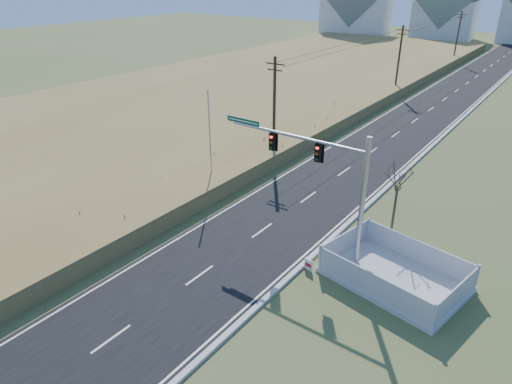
% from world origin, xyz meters
% --- Properties ---
extents(ground, '(260.00, 260.00, 0.00)m').
position_xyz_m(ground, '(0.00, 0.00, 0.00)').
color(ground, '#465328').
rests_on(ground, ground).
extents(road, '(8.00, 180.00, 0.06)m').
position_xyz_m(road, '(0.00, 50.00, 0.03)').
color(road, black).
rests_on(road, ground).
extents(curb, '(0.30, 180.00, 0.18)m').
position_xyz_m(curb, '(4.15, 50.00, 0.09)').
color(curb, '#B2AFA8').
rests_on(curb, ground).
extents(reed_marsh, '(38.00, 110.00, 1.30)m').
position_xyz_m(reed_marsh, '(-24.00, 40.00, 0.65)').
color(reed_marsh, olive).
rests_on(reed_marsh, ground).
extents(utility_pole_near, '(1.80, 0.26, 9.00)m').
position_xyz_m(utility_pole_near, '(-6.50, 15.00, 4.68)').
color(utility_pole_near, '#422D1E').
rests_on(utility_pole_near, ground).
extents(utility_pole_mid, '(1.80, 0.26, 9.00)m').
position_xyz_m(utility_pole_mid, '(-6.50, 45.00, 4.68)').
color(utility_pole_mid, '#422D1E').
rests_on(utility_pole_mid, ground).
extents(utility_pole_far, '(1.80, 0.26, 9.00)m').
position_xyz_m(utility_pole_far, '(-6.50, 75.00, 4.68)').
color(utility_pole_far, '#422D1E').
rests_on(utility_pole_far, ground).
extents(condo_nw, '(17.69, 13.38, 19.05)m').
position_xyz_m(condo_nw, '(-38.00, 100.00, 7.70)').
color(condo_nw, silver).
rests_on(condo_nw, ground).
extents(condo_nnw, '(14.93, 11.17, 17.03)m').
position_xyz_m(condo_nnw, '(-18.00, 108.00, 6.94)').
color(condo_nnw, silver).
rests_on(condo_nnw, ground).
extents(traffic_signal_mast, '(9.70, 0.66, 7.71)m').
position_xyz_m(traffic_signal_mast, '(4.60, 4.16, 4.69)').
color(traffic_signal_mast, '#9EA0A5').
rests_on(traffic_signal_mast, ground).
extents(fence_enclosure, '(7.82, 6.05, 1.61)m').
position_xyz_m(fence_enclosure, '(8.87, 3.85, 0.30)').
color(fence_enclosure, '#B7B5AD').
rests_on(fence_enclosure, ground).
extents(open_sign, '(0.56, 0.17, 0.70)m').
position_xyz_m(open_sign, '(4.60, 2.00, 0.37)').
color(open_sign, white).
rests_on(open_sign, ground).
extents(flagpole, '(0.35, 0.35, 7.75)m').
position_xyz_m(flagpole, '(-7.00, 7.17, 3.10)').
color(flagpole, '#B7B5AD').
rests_on(flagpole, ground).
extents(bare_tree, '(1.96, 1.96, 5.19)m').
position_xyz_m(bare_tree, '(7.00, 8.30, 4.18)').
color(bare_tree, '#4C3F33').
rests_on(bare_tree, ground).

